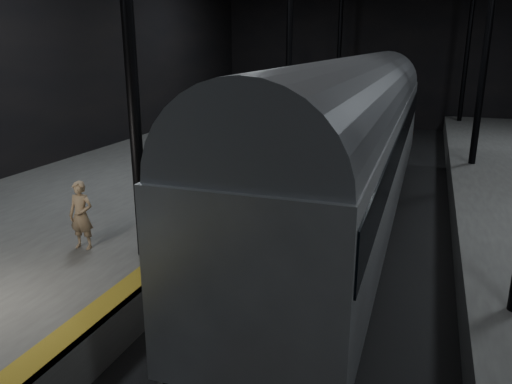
% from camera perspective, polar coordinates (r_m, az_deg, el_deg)
% --- Properties ---
extents(ground, '(44.00, 44.00, 0.00)m').
position_cam_1_polar(ground, '(14.32, 9.54, -6.53)').
color(ground, black).
rests_on(ground, ground).
extents(platform_left, '(9.00, 43.80, 1.00)m').
position_cam_1_polar(platform_left, '(16.92, -16.23, -1.50)').
color(platform_left, '#4B4B49').
rests_on(platform_left, ground).
extents(tactile_strip, '(0.50, 43.80, 0.01)m').
position_cam_1_polar(tactile_strip, '(14.78, -2.77, -1.39)').
color(tactile_strip, olive).
rests_on(tactile_strip, platform_left).
extents(track, '(2.40, 43.00, 0.24)m').
position_cam_1_polar(track, '(14.29, 9.55, -6.28)').
color(track, '#3F3328').
rests_on(track, ground).
extents(train, '(2.87, 19.16, 5.12)m').
position_cam_1_polar(train, '(15.14, 11.20, 5.98)').
color(train, gray).
rests_on(train, ground).
extents(woman, '(0.62, 0.44, 1.60)m').
position_cam_1_polar(woman, '(12.10, -19.34, -2.53)').
color(woman, tan).
rests_on(woman, platform_left).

